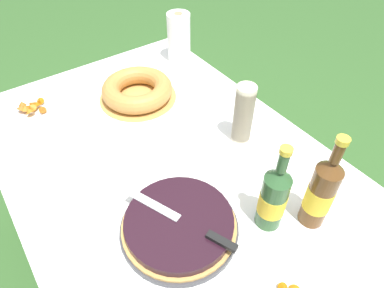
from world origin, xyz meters
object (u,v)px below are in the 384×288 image
object	(u,v)px
berry_tart	(179,225)
serving_knife	(187,223)
cup_stack	(243,114)
snack_plate_left	(31,110)
cider_bottle_green	(273,198)
paper_towel_roll	(179,38)
bundt_cake	(137,90)
cider_bottle_amber	(321,192)

from	to	relation	value
berry_tart	serving_knife	size ratio (longest dim) A/B	0.99
cup_stack	snack_plate_left	bearing A→B (deg)	-136.23
serving_knife	cider_bottle_green	xyz separation A→B (m)	(0.10, 0.23, 0.05)
cider_bottle_green	paper_towel_roll	world-z (taller)	cider_bottle_green
serving_knife	paper_towel_roll	size ratio (longest dim) A/B	1.49
bundt_cake	cider_bottle_amber	world-z (taller)	cider_bottle_amber
snack_plate_left	paper_towel_roll	world-z (taller)	paper_towel_roll
snack_plate_left	paper_towel_roll	xyz separation A→B (m)	(0.01, 0.74, 0.11)
serving_knife	snack_plate_left	distance (m)	0.87
snack_plate_left	cider_bottle_amber	bearing A→B (deg)	27.73
serving_knife	cup_stack	world-z (taller)	cup_stack
cider_bottle_green	snack_plate_left	bearing A→B (deg)	-155.99
snack_plate_left	paper_towel_roll	distance (m)	0.74
snack_plate_left	cider_bottle_green	bearing A→B (deg)	24.01
berry_tart	cider_bottle_amber	bearing A→B (deg)	60.39
cider_bottle_green	snack_plate_left	distance (m)	1.05
berry_tart	serving_knife	xyz separation A→B (m)	(0.03, 0.01, 0.04)
cider_bottle_green	snack_plate_left	xyz separation A→B (m)	(-0.95, -0.42, -0.10)
bundt_cake	cup_stack	world-z (taller)	cup_stack
snack_plate_left	bundt_cake	bearing A→B (deg)	67.66
serving_knife	snack_plate_left	bearing A→B (deg)	-9.15
cider_bottle_green	berry_tart	bearing A→B (deg)	-118.51
serving_knife	cider_bottle_amber	world-z (taller)	cider_bottle_amber
bundt_cake	cider_bottle_amber	bearing A→B (deg)	8.52
berry_tart	snack_plate_left	bearing A→B (deg)	-167.23
cider_bottle_green	cider_bottle_amber	xyz separation A→B (m)	(0.07, 0.11, 0.01)
berry_tart	cider_bottle_green	size ratio (longest dim) A/B	1.12
serving_knife	snack_plate_left	size ratio (longest dim) A/B	1.59
berry_tart	serving_knife	world-z (taller)	serving_knife
serving_knife	snack_plate_left	world-z (taller)	serving_knife
berry_tart	paper_towel_roll	size ratio (longest dim) A/B	1.47
cup_stack	cider_bottle_green	size ratio (longest dim) A/B	0.77
serving_knife	cup_stack	distance (m)	0.46
cider_bottle_green	paper_towel_roll	distance (m)	0.99
bundt_cake	snack_plate_left	world-z (taller)	bundt_cake
berry_tart	snack_plate_left	size ratio (longest dim) A/B	1.57
berry_tart	paper_towel_roll	world-z (taller)	paper_towel_roll
cider_bottle_amber	snack_plate_left	distance (m)	1.16
bundt_cake	cider_bottle_amber	distance (m)	0.87
cider_bottle_green	serving_knife	bearing A→B (deg)	-114.22
bundt_cake	cider_bottle_green	xyz separation A→B (m)	(0.78, 0.01, 0.08)
cup_stack	serving_knife	bearing A→B (deg)	-60.94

